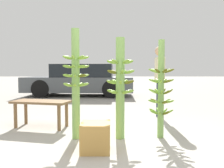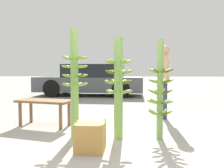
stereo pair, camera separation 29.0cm
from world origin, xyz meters
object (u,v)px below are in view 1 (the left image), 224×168
at_px(produce_crate, 95,137).
at_px(banana_stalk_right, 160,90).
at_px(vendor_person, 159,75).
at_px(parked_car, 80,80).
at_px(market_bench, 40,105).
at_px(banana_stalk_center, 119,86).
at_px(banana_stalk_left, 75,81).

bearing_deg(produce_crate, banana_stalk_right, 31.07).
distance_m(vendor_person, parked_car, 5.01).
relative_size(market_bench, produce_crate, 2.99).
height_order(vendor_person, produce_crate, vendor_person).
distance_m(banana_stalk_center, parked_car, 6.10).
bearing_deg(market_bench, vendor_person, 32.36).
bearing_deg(parked_car, vendor_person, -149.66).
height_order(banana_stalk_center, market_bench, banana_stalk_center).
xyz_separation_m(vendor_person, market_bench, (-2.36, -0.86, -0.55)).
bearing_deg(vendor_person, banana_stalk_center, -29.10).
bearing_deg(parked_car, banana_stalk_right, -158.56).
bearing_deg(banana_stalk_left, vendor_person, 43.65).
xyz_separation_m(banana_stalk_left, banana_stalk_right, (1.31, 0.05, -0.14)).
relative_size(banana_stalk_center, parked_car, 0.34).
relative_size(vendor_person, parked_car, 0.35).
height_order(vendor_person, parked_car, vendor_person).
xyz_separation_m(banana_stalk_center, market_bench, (-1.43, 0.67, -0.40)).
xyz_separation_m(banana_stalk_left, parked_car, (-0.77, 5.93, -0.23)).
bearing_deg(produce_crate, market_bench, 132.12).
distance_m(banana_stalk_center, vendor_person, 1.79).
height_order(banana_stalk_right, produce_crate, banana_stalk_right).
distance_m(banana_stalk_left, parked_car, 5.99).
height_order(banana_stalk_left, produce_crate, banana_stalk_left).
xyz_separation_m(parked_car, produce_crate, (1.11, -6.46, -0.46)).
relative_size(banana_stalk_center, market_bench, 1.38).
relative_size(banana_stalk_right, vendor_person, 0.96).
distance_m(market_bench, parked_car, 5.26).
bearing_deg(banana_stalk_left, banana_stalk_center, 0.40).
distance_m(banana_stalk_left, banana_stalk_center, 0.68).
distance_m(banana_stalk_center, banana_stalk_right, 0.64).
bearing_deg(parked_car, market_bench, -177.80).
xyz_separation_m(banana_stalk_center, parked_car, (-1.45, 5.93, -0.16)).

